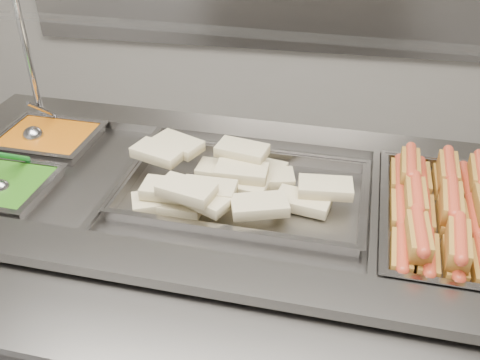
% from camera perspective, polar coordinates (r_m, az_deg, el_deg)
% --- Properties ---
extents(steam_counter, '(1.95, 0.95, 0.91)m').
position_cam_1_polar(steam_counter, '(1.86, -1.55, -12.15)').
color(steam_counter, slate).
rests_on(steam_counter, ground).
extents(tray_rail, '(1.84, 0.48, 0.05)m').
position_cam_1_polar(tray_rail, '(1.23, -8.11, -15.70)').
color(tray_rail, gray).
rests_on(tray_rail, steam_counter).
extents(sneeze_guard, '(1.69, 0.39, 0.45)m').
position_cam_1_polar(sneeze_guard, '(1.60, 0.04, 15.04)').
color(sneeze_guard, silver).
rests_on(sneeze_guard, steam_counter).
extents(pan_hotdogs, '(0.38, 0.58, 0.10)m').
position_cam_1_polar(pan_hotdogs, '(1.58, 21.10, -4.63)').
color(pan_hotdogs, gray).
rests_on(pan_hotdogs, steam_counter).
extents(pan_wraps, '(0.71, 0.44, 0.07)m').
position_cam_1_polar(pan_wraps, '(1.57, 0.36, -1.55)').
color(pan_wraps, gray).
rests_on(pan_wraps, steam_counter).
extents(pan_beans, '(0.32, 0.26, 0.10)m').
position_cam_1_polar(pan_beans, '(1.95, -19.59, 3.42)').
color(pan_beans, gray).
rests_on(pan_beans, steam_counter).
extents(hotdogs_in_buns, '(0.34, 0.54, 0.12)m').
position_cam_1_polar(hotdogs_in_buns, '(1.55, 21.45, -3.17)').
color(hotdogs_in_buns, '#A46E22').
rests_on(hotdogs_in_buns, pan_hotdogs).
extents(tortilla_wraps, '(0.67, 0.37, 0.10)m').
position_cam_1_polar(tortilla_wraps, '(1.55, -1.62, -0.08)').
color(tortilla_wraps, tan).
rests_on(tortilla_wraps, pan_wraps).
extents(ladle, '(0.07, 0.19, 0.16)m').
position_cam_1_polar(ladle, '(1.94, -21.10, 4.54)').
color(ladle, '#A8A8AD').
rests_on(ladle, pan_beans).
extents(serving_spoon, '(0.06, 0.18, 0.14)m').
position_cam_1_polar(serving_spoon, '(1.70, -23.93, -0.25)').
color(serving_spoon, '#A8A8AD').
rests_on(serving_spoon, pan_peas).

